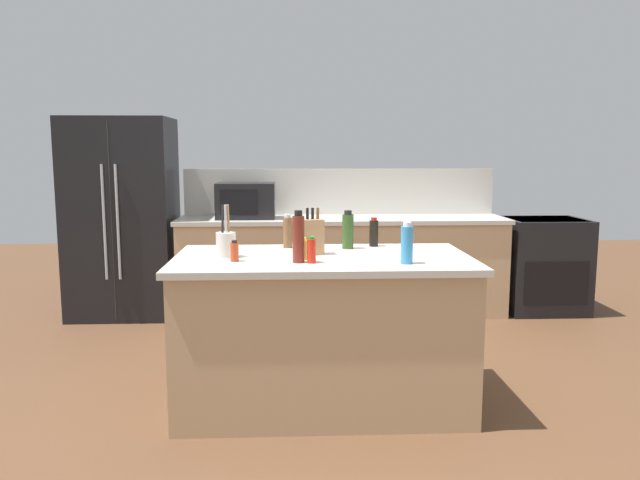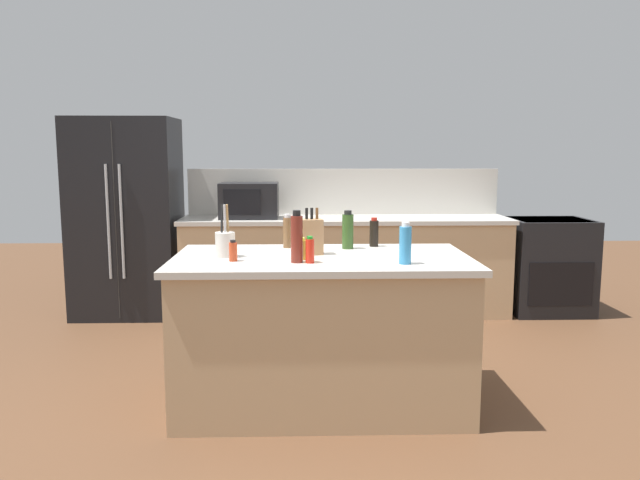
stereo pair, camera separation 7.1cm
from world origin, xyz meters
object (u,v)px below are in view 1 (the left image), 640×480
object	(u,v)px
spice_jar_paprika	(234,251)
hot_sauce_bottle	(312,250)
utensil_crock	(226,244)
pepper_grinder	(288,232)
refrigerator	(122,218)
knife_block	(313,236)
honey_jar	(302,249)
dish_soap_bottle	(407,244)
microwave	(246,201)
soy_sauce_bottle	(374,233)
olive_oil_bottle	(348,231)
vinegar_bottle	(298,238)
range_oven	(543,264)

from	to	relation	value
spice_jar_paprika	hot_sauce_bottle	size ratio (longest dim) A/B	0.80
utensil_crock	pepper_grinder	distance (m)	0.51
refrigerator	hot_sauce_bottle	size ratio (longest dim) A/B	12.15
knife_block	honey_jar	world-z (taller)	knife_block
knife_block	hot_sauce_bottle	bearing A→B (deg)	-102.54
dish_soap_bottle	microwave	bearing A→B (deg)	113.80
utensil_crock	hot_sauce_bottle	bearing A→B (deg)	-24.25
knife_block	utensil_crock	world-z (taller)	utensil_crock
refrigerator	soy_sauce_bottle	xyz separation A→B (m)	(2.17, -1.86, 0.09)
olive_oil_bottle	hot_sauce_bottle	bearing A→B (deg)	-115.99
microwave	utensil_crock	distance (m)	2.20
pepper_grinder	honey_jar	world-z (taller)	pepper_grinder
refrigerator	spice_jar_paprika	distance (m)	2.73
microwave	soy_sauce_bottle	xyz separation A→B (m)	(0.99, -1.81, -0.08)
utensil_crock	spice_jar_paprika	xyz separation A→B (m)	(0.06, -0.16, -0.02)
soy_sauce_bottle	pepper_grinder	world-z (taller)	pepper_grinder
honey_jar	refrigerator	bearing A→B (deg)	125.51
knife_block	olive_oil_bottle	world-z (taller)	knife_block
hot_sauce_bottle	dish_soap_bottle	distance (m)	0.54
utensil_crock	knife_block	bearing A→B (deg)	7.85
refrigerator	knife_block	world-z (taller)	refrigerator
microwave	hot_sauce_bottle	bearing A→B (deg)	-77.27
soy_sauce_bottle	dish_soap_bottle	bearing A→B (deg)	-81.20
vinegar_bottle	honey_jar	xyz separation A→B (m)	(0.02, 0.11, -0.08)
pepper_grinder	dish_soap_bottle	world-z (taller)	dish_soap_bottle
honey_jar	spice_jar_paprika	bearing A→B (deg)	-172.12
vinegar_bottle	pepper_grinder	xyz separation A→B (m)	(-0.07, 0.56, -0.04)
range_oven	olive_oil_bottle	distance (m)	2.91
spice_jar_paprika	soy_sauce_bottle	bearing A→B (deg)	31.40
range_oven	knife_block	size ratio (longest dim) A/B	3.17
refrigerator	range_oven	world-z (taller)	refrigerator
range_oven	pepper_grinder	size ratio (longest dim) A/B	4.11
spice_jar_paprika	knife_block	bearing A→B (deg)	26.34
range_oven	hot_sauce_bottle	xyz separation A→B (m)	(-2.37, -2.43, 0.55)
olive_oil_bottle	honey_jar	bearing A→B (deg)	-127.87
refrigerator	dish_soap_bottle	distance (m)	3.40
knife_block	honey_jar	size ratio (longest dim) A/B	2.25
microwave	knife_block	bearing A→B (deg)	-75.12
refrigerator	microwave	distance (m)	1.19
refrigerator	hot_sauce_bottle	world-z (taller)	refrigerator
range_oven	dish_soap_bottle	xyz separation A→B (m)	(-1.83, -2.47, 0.59)
utensil_crock	vinegar_bottle	xyz separation A→B (m)	(0.44, -0.21, 0.06)
microwave	spice_jar_paprika	xyz separation A→B (m)	(0.10, -2.35, -0.11)
hot_sauce_bottle	olive_oil_bottle	bearing A→B (deg)	64.01
refrigerator	hot_sauce_bottle	xyz separation A→B (m)	(1.73, -2.48, 0.07)
honey_jar	dish_soap_bottle	bearing A→B (deg)	-16.18
utensil_crock	honey_jar	size ratio (longest dim) A/B	2.49
spice_jar_paprika	olive_oil_bottle	bearing A→B (deg)	32.71
dish_soap_bottle	vinegar_bottle	bearing A→B (deg)	173.94
spice_jar_paprika	microwave	bearing A→B (deg)	92.47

